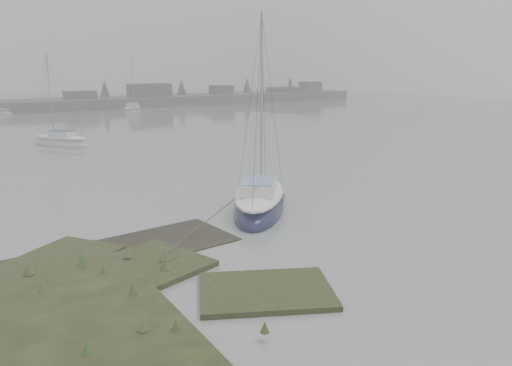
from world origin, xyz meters
name	(u,v)px	position (x,y,z in m)	size (l,w,h in m)	color
ground	(43,145)	(0.00, 30.00, 0.00)	(160.00, 160.00, 0.00)	gray
far_shoreline	(190,99)	(26.84, 61.90, 0.85)	(60.00, 8.00, 4.15)	#4C4F51
sailboat_main	(260,204)	(4.57, 6.24, 0.27)	(5.37, 6.11, 8.69)	#111434
sailboat_white	(61,142)	(1.09, 28.95, 0.23)	(4.23, 5.39, 7.42)	silver
sailboat_far_b	(133,111)	(14.46, 52.21, 0.24)	(4.57, 5.62, 7.82)	#9DA2A6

